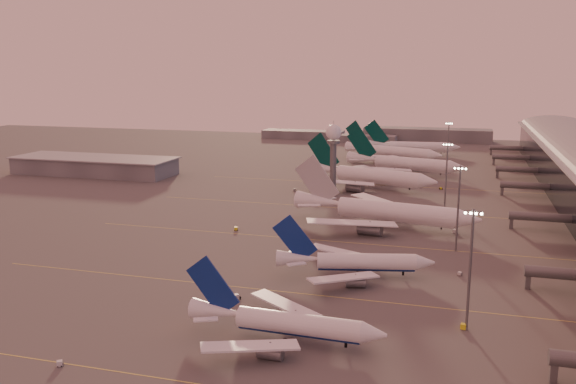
# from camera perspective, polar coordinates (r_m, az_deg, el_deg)

# --- Properties ---
(ground) EXTENTS (700.00, 700.00, 0.00)m
(ground) POSITION_cam_1_polar(r_m,az_deg,el_deg) (142.20, -8.09, -9.94)
(ground) COLOR #4D4B4B
(ground) RESTS_ON ground
(taxiway_markings) EXTENTS (180.00, 185.25, 0.02)m
(taxiway_markings) POSITION_cam_1_polar(r_m,az_deg,el_deg) (185.53, 7.66, -4.78)
(taxiway_markings) COLOR #E0CD4F
(taxiway_markings) RESTS_ON ground
(hangar) EXTENTS (82.00, 27.00, 8.50)m
(hangar) POSITION_cam_1_polar(r_m,az_deg,el_deg) (317.42, -17.65, 2.39)
(hangar) COLOR slate
(hangar) RESTS_ON ground
(radar_tower) EXTENTS (6.40, 6.40, 31.10)m
(radar_tower) POSITION_cam_1_polar(r_m,az_deg,el_deg) (247.49, 4.27, 4.34)
(radar_tower) COLOR slate
(radar_tower) RESTS_ON ground
(mast_a) EXTENTS (3.60, 0.56, 25.00)m
(mast_a) POSITION_cam_1_polar(r_m,az_deg,el_deg) (126.26, 16.69, -6.50)
(mast_a) COLOR slate
(mast_a) RESTS_ON ground
(mast_b) EXTENTS (3.60, 0.56, 25.00)m
(mast_b) POSITION_cam_1_polar(r_m,az_deg,el_deg) (179.44, 15.65, -1.14)
(mast_b) COLOR slate
(mast_b) RESTS_ON ground
(mast_c) EXTENTS (3.60, 0.56, 25.00)m
(mast_c) POSITION_cam_1_polar(r_m,az_deg,el_deg) (233.54, 14.60, 1.78)
(mast_c) COLOR slate
(mast_c) RESTS_ON ground
(mast_d) EXTENTS (3.60, 0.56, 25.00)m
(mast_d) POSITION_cam_1_polar(r_m,az_deg,el_deg) (322.70, 14.74, 4.38)
(mast_d) COLOR slate
(mast_d) RESTS_ON ground
(distant_horizon) EXTENTS (165.00, 37.50, 9.00)m
(distant_horizon) POSITION_cam_1_polar(r_m,az_deg,el_deg) (451.15, 9.35, 5.28)
(distant_horizon) COLOR slate
(distant_horizon) RESTS_ON ground
(narrowbody_near) EXTENTS (40.28, 32.15, 15.73)m
(narrowbody_near) POSITION_cam_1_polar(r_m,az_deg,el_deg) (119.65, -0.30, -12.43)
(narrowbody_near) COLOR white
(narrowbody_near) RESTS_ON ground
(narrowbody_mid) EXTENTS (40.22, 31.75, 15.94)m
(narrowbody_mid) POSITION_cam_1_polar(r_m,az_deg,el_deg) (155.43, 6.28, -6.74)
(narrowbody_mid) COLOR white
(narrowbody_mid) RESTS_ON ground
(widebody_white) EXTENTS (63.71, 50.63, 22.58)m
(widebody_white) POSITION_cam_1_polar(r_m,az_deg,el_deg) (204.55, 8.99, -2.14)
(widebody_white) COLOR white
(widebody_white) RESTS_ON ground
(greentail_a) EXTENTS (61.14, 48.59, 23.02)m
(greentail_a) POSITION_cam_1_polar(r_m,az_deg,el_deg) (269.74, 7.67, 1.24)
(greentail_a) COLOR white
(greentail_a) RESTS_ON ground
(greentail_b) EXTENTS (60.63, 48.35, 22.49)m
(greentail_b) POSITION_cam_1_polar(r_m,az_deg,el_deg) (307.81, 10.86, 2.39)
(greentail_b) COLOR white
(greentail_b) RESTS_ON ground
(greentail_c) EXTENTS (57.76, 45.84, 21.87)m
(greentail_c) POSITION_cam_1_polar(r_m,az_deg,el_deg) (350.60, 9.75, 3.51)
(greentail_c) COLOR white
(greentail_c) RESTS_ON ground
(greentail_d) EXTENTS (57.76, 46.46, 20.99)m
(greentail_d) POSITION_cam_1_polar(r_m,az_deg,el_deg) (378.30, 11.57, 4.00)
(greentail_d) COLOR white
(greentail_d) RESTS_ON ground
(gsv_truck_a) EXTENTS (5.29, 4.34, 2.07)m
(gsv_truck_a) POSITION_cam_1_polar(r_m,az_deg,el_deg) (118.62, -20.40, -14.55)
(gsv_truck_a) COLOR silver
(gsv_truck_a) RESTS_ON ground
(gsv_catering_a) EXTENTS (5.63, 3.23, 4.36)m
(gsv_catering_a) POSITION_cam_1_polar(r_m,az_deg,el_deg) (130.07, 16.23, -11.36)
(gsv_catering_a) COLOR yellow
(gsv_catering_a) RESTS_ON ground
(gsv_tug_mid) EXTENTS (4.33, 4.34, 1.09)m
(gsv_tug_mid) POSITION_cam_1_polar(r_m,az_deg,el_deg) (141.27, -4.87, -9.76)
(gsv_tug_mid) COLOR silver
(gsv_tug_mid) RESTS_ON ground
(gsv_truck_b) EXTENTS (4.96, 3.27, 1.89)m
(gsv_truck_b) POSITION_cam_1_polar(r_m,az_deg,el_deg) (161.83, 15.91, -7.23)
(gsv_truck_b) COLOR silver
(gsv_truck_b) RESTS_ON ground
(gsv_truck_c) EXTENTS (6.11, 4.00, 2.32)m
(gsv_truck_c) POSITION_cam_1_polar(r_m,az_deg,el_deg) (198.57, -4.77, -3.27)
(gsv_truck_c) COLOR yellow
(gsv_truck_c) RESTS_ON ground
(gsv_catering_b) EXTENTS (6.19, 4.12, 4.67)m
(gsv_catering_b) POSITION_cam_1_polar(r_m,az_deg,el_deg) (201.42, 15.43, -3.10)
(gsv_catering_b) COLOR silver
(gsv_catering_b) RESTS_ON ground
(gsv_tug_far) EXTENTS (2.97, 4.28, 1.13)m
(gsv_tug_far) POSITION_cam_1_polar(r_m,az_deg,el_deg) (222.35, 7.56, -1.88)
(gsv_tug_far) COLOR silver
(gsv_tug_far) RESTS_ON ground
(gsv_truck_d) EXTENTS (3.00, 5.56, 2.13)m
(gsv_truck_d) POSITION_cam_1_polar(r_m,az_deg,el_deg) (260.76, 0.62, 0.32)
(gsv_truck_d) COLOR #575A5C
(gsv_truck_d) RESTS_ON ground
(gsv_tug_hangar) EXTENTS (3.49, 2.64, 0.88)m
(gsv_tug_hangar) POSITION_cam_1_polar(r_m,az_deg,el_deg) (272.50, 14.11, 0.32)
(gsv_tug_hangar) COLOR yellow
(gsv_tug_hangar) RESTS_ON ground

